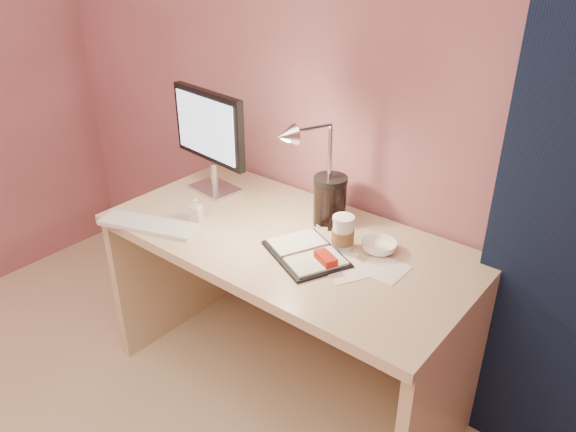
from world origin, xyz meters
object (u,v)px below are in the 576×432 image
Objects in this scene: monitor at (211,133)px; clear_cup at (343,232)px; desk at (299,278)px; keyboard at (149,225)px; dark_jar at (330,203)px; coffee_cup at (343,234)px; planner at (308,254)px; desk_lamp at (323,171)px; bowl at (379,247)px; lotion_bottle at (196,209)px.

monitor is 0.73m from clear_cup.
desk is 3.20× the size of monitor.
dark_jar is at bearing 21.95° from keyboard.
keyboard is 0.74m from coffee_cup.
desk_lamp reaches higher than planner.
bowl is 0.73× the size of dark_jar.
coffee_cup is at bearing -67.08° from clear_cup.
keyboard is 0.71m from desk_lamp.
coffee_cup is 0.01m from clear_cup.
coffee_cup reaches higher than desk.
planner is 0.82× the size of desk_lamp.
monitor is 0.73m from coffee_cup.
desk_lamp reaches higher than coffee_cup.
monitor is at bearing -173.17° from dark_jar.
lotion_bottle is 0.21× the size of desk_lamp.
coffee_cup is (0.70, -0.06, -0.20)m from monitor.
clear_cup is at bearing 2.71° from monitor.
planner is 0.14m from coffee_cup.
dark_jar is at bearing 13.42° from monitor.
lotion_bottle is 0.55m from desk_lamp.
coffee_cup is 1.43× the size of lotion_bottle.
desk_lamp reaches higher than clear_cup.
planner is at bearing 0.24° from keyboard.
coffee_cup is 0.23m from desk_lamp.
bowl is (0.18, 0.18, 0.01)m from planner.
clear_cup is (-0.00, 0.01, 0.00)m from coffee_cup.
desk is 0.49m from lotion_bottle.
clear_cup is (0.20, -0.01, 0.29)m from desk.
monitor is at bearing -179.57° from bowl.
desk_lamp is at bearing 11.98° from keyboard.
planner is at bearing -118.06° from coffee_cup.
keyboard is at bearing -153.55° from coffee_cup.
clear_cup is 0.70× the size of dark_jar.
monitor is 0.59m from dark_jar.
monitor is 0.85m from bowl.
desk is 0.31m from planner.
monitor reaches higher than lotion_bottle.
clear_cup is at bearing 18.28° from lotion_bottle.
lotion_bottle is (-0.56, -0.18, -0.02)m from clear_cup.
monitor reaches higher than coffee_cup.
lotion_bottle is (-0.36, -0.19, 0.27)m from desk.
desk is 0.35m from clear_cup.
coffee_cup is 0.73× the size of dark_jar.
coffee_cup is (0.66, 0.33, 0.05)m from keyboard.
desk is 0.50m from desk_lamp.
lotion_bottle is at bearing -160.55° from bowl.
clear_cup reaches higher than bowl.
dark_jar reaches higher than planner.
clear_cup reaches higher than planner.
desk is at bearing -172.20° from bowl.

